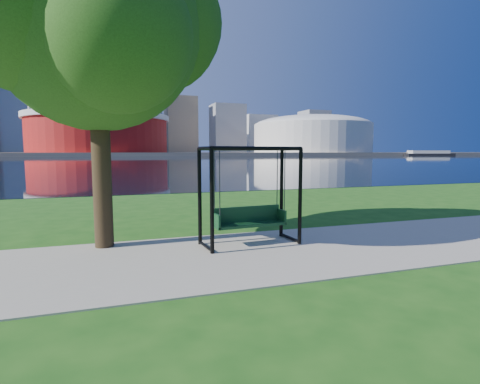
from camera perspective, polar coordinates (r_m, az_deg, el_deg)
name	(u,v)px	position (r m, az deg, el deg)	size (l,w,h in m)	color
ground	(229,250)	(8.58, -1.67, -8.82)	(900.00, 900.00, 0.00)	#1E5114
path	(236,255)	(8.12, -0.62, -9.58)	(120.00, 4.00, 0.03)	#9E937F
river	(122,160)	(109.98, -17.48, 4.67)	(900.00, 180.00, 0.02)	black
far_bank	(116,154)	(313.95, -18.33, 5.57)	(900.00, 228.00, 2.00)	#937F60
stadium	(99,132)	(243.35, -20.68, 8.54)	(83.00, 83.00, 32.00)	maroon
arena	(312,133)	(279.44, 10.93, 8.79)	(84.00, 84.00, 26.56)	beige
skyline	(109,111)	(329.06, -19.31, 11.63)	(392.00, 66.00, 96.50)	gray
swing	(249,198)	(8.83, 1.46, -0.92)	(2.35, 1.15, 2.34)	black
park_tree	(93,19)	(9.58, -21.45, 23.32)	(5.92, 5.35, 7.36)	black
barge	(428,153)	(277.37, 26.78, 5.29)	(33.71, 15.33, 3.26)	black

